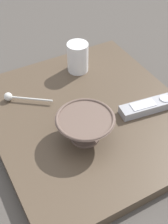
# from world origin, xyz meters

# --- Properties ---
(ground_plane) EXTENTS (6.00, 6.00, 0.00)m
(ground_plane) POSITION_xyz_m (0.00, 0.00, 0.00)
(ground_plane) COLOR #47423D
(table) EXTENTS (0.62, 0.56, 0.04)m
(table) POSITION_xyz_m (0.00, 0.00, 0.02)
(table) COLOR #4C3D2D
(table) RESTS_ON ground
(cereal_bowl) EXTENTS (0.16, 0.16, 0.08)m
(cereal_bowl) POSITION_xyz_m (0.08, -0.06, 0.08)
(cereal_bowl) COLOR brown
(cereal_bowl) RESTS_ON table
(coffee_mug) EXTENTS (0.07, 0.07, 0.10)m
(coffee_mug) POSITION_xyz_m (-0.20, 0.07, 0.09)
(coffee_mug) COLOR white
(coffee_mug) RESTS_ON table
(teaspoon) EXTENTS (0.10, 0.13, 0.03)m
(teaspoon) POSITION_xyz_m (-0.16, -0.18, 0.05)
(teaspoon) COLOR silver
(teaspoon) RESTS_ON table
(tv_remote_near) EXTENTS (0.07, 0.19, 0.03)m
(tv_remote_near) POSITION_xyz_m (0.07, 0.16, 0.05)
(tv_remote_near) COLOR #9E9EA3
(tv_remote_near) RESTS_ON table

